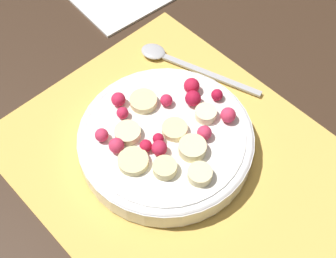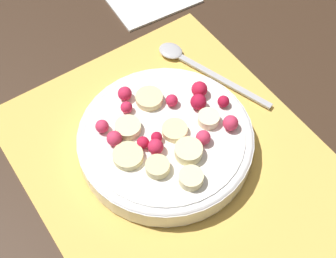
{
  "view_description": "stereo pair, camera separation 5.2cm",
  "coord_description": "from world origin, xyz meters",
  "views": [
    {
      "loc": [
        0.19,
        -0.22,
        0.53
      ],
      "look_at": [
        -0.05,
        0.0,
        0.05
      ],
      "focal_mm": 50.0,
      "sensor_mm": 36.0,
      "label": 1
    },
    {
      "loc": [
        0.22,
        -0.18,
        0.53
      ],
      "look_at": [
        -0.05,
        0.0,
        0.05
      ],
      "focal_mm": 50.0,
      "sensor_mm": 36.0,
      "label": 2
    }
  ],
  "objects": [
    {
      "name": "fruit_bowl",
      "position": [
        -0.05,
        0.0,
        0.03
      ],
      "size": [
        0.22,
        0.22,
        0.05
      ],
      "color": "white",
      "rests_on": "placemat"
    },
    {
      "name": "placemat",
      "position": [
        0.0,
        0.0,
        0.0
      ],
      "size": [
        0.48,
        0.36,
        0.01
      ],
      "color": "#E0B251",
      "rests_on": "ground_plane"
    },
    {
      "name": "spoon",
      "position": [
        -0.15,
        0.11,
        0.01
      ],
      "size": [
        0.19,
        0.08,
        0.01
      ],
      "rotation": [
        0.0,
        0.0,
        3.47
      ],
      "color": "#B2B2B7",
      "rests_on": "placemat"
    },
    {
      "name": "ground_plane",
      "position": [
        0.0,
        0.0,
        0.0
      ],
      "size": [
        3.0,
        3.0,
        0.0
      ],
      "primitive_type": "plane",
      "color": "#382619"
    }
  ]
}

